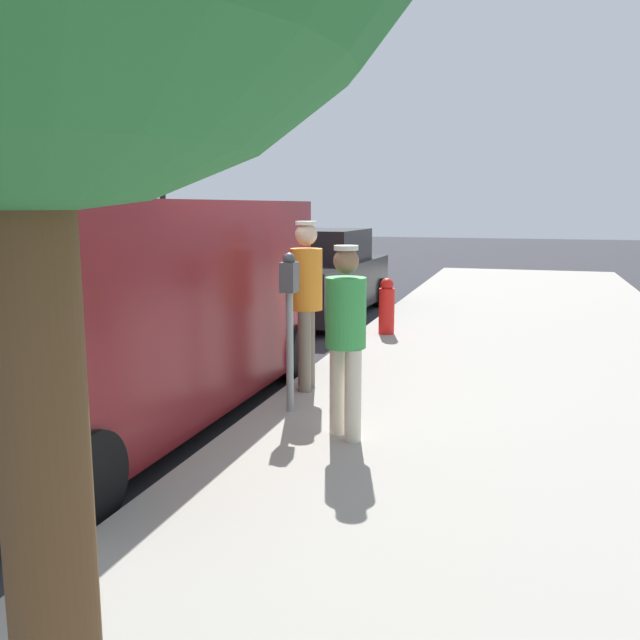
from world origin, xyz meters
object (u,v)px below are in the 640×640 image
parked_sedan_ahead (316,277)px  fire_hydrant (387,307)px  pedestrian_in_orange (306,293)px  parked_van (127,306)px  pedestrian_in_green (346,330)px  traffic_light_corner (133,151)px  parking_meter_near (289,305)px

parked_sedan_ahead → fire_hydrant: (1.81, -2.17, -0.18)m
pedestrian_in_orange → parked_van: parked_van is taller
pedestrian_in_green → parked_sedan_ahead: (-2.40, 6.96, -0.33)m
parked_sedan_ahead → fire_hydrant: size_ratio=5.18×
pedestrian_in_orange → traffic_light_corner: (-7.94, 9.58, 2.33)m
parking_meter_near → pedestrian_in_green: size_ratio=0.93×
pedestrian_in_orange → fire_hydrant: pedestrian_in_orange is taller
parked_van → fire_hydrant: parked_van is taller
pedestrian_in_green → parking_meter_near: bearing=140.2°
pedestrian_in_orange → parked_van: (-1.40, -1.20, -0.03)m
pedestrian_in_orange → pedestrian_in_green: 1.61m
parked_sedan_ahead → fire_hydrant: 2.83m
pedestrian_in_green → fire_hydrant: (-0.60, 4.79, -0.51)m
parked_sedan_ahead → traffic_light_corner: traffic_light_corner is taller
pedestrian_in_orange → parked_sedan_ahead: size_ratio=0.40×
parked_van → traffic_light_corner: (-6.54, 10.78, 2.36)m
parked_van → fire_hydrant: size_ratio=6.06×
traffic_light_corner → fire_hydrant: (8.14, -6.18, -2.95)m
parked_van → parked_sedan_ahead: (-0.21, 6.76, -0.41)m
pedestrian_in_green → fire_hydrant: bearing=97.1°
parking_meter_near → fire_hydrant: bearing=88.6°
traffic_light_corner → pedestrian_in_orange: bearing=-50.3°
parked_sedan_ahead → traffic_light_corner: size_ratio=0.86×
traffic_light_corner → fire_hydrant: 10.64m
parking_meter_near → parked_van: parked_van is taller
fire_hydrant → parking_meter_near: bearing=-91.4°
parked_sedan_ahead → pedestrian_in_orange: bearing=-73.9°
pedestrian_in_green → parked_sedan_ahead: 7.37m
parked_van → fire_hydrant: bearing=70.8°
fire_hydrant → parked_sedan_ahead: bearing=129.8°
pedestrian_in_orange → pedestrian_in_green: size_ratio=1.10×
traffic_light_corner → fire_hydrant: bearing=-37.2°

